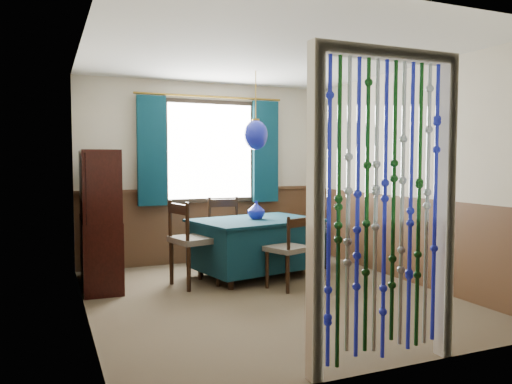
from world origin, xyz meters
name	(u,v)px	position (x,y,z in m)	size (l,w,h in m)	color
floor	(267,296)	(0.00, 0.00, 0.00)	(4.00, 4.00, 0.00)	brown
ceiling	(268,55)	(0.00, 0.00, 2.50)	(4.00, 4.00, 0.00)	silver
wall_back	(209,173)	(0.00, 2.00, 1.25)	(3.60, 3.60, 0.00)	#C1B69D
wall_front	(391,187)	(0.00, -2.00, 1.25)	(3.60, 3.60, 0.00)	#C1B69D
wall_left	(84,180)	(-1.80, 0.00, 1.25)	(4.00, 4.00, 0.00)	#C1B69D
wall_right	(407,175)	(1.80, 0.00, 1.25)	(4.00, 4.00, 0.00)	#C1B69D
wainscot_back	(210,226)	(0.00, 1.99, 0.50)	(3.60, 3.60, 0.00)	#492F1B
wainscot_front	(387,297)	(0.00, -1.99, 0.50)	(3.60, 3.60, 0.00)	#492F1B
wainscot_left	(88,263)	(-1.79, 0.00, 0.50)	(4.00, 4.00, 0.00)	#492F1B
wainscot_right	(405,239)	(1.79, 0.00, 0.50)	(4.00, 4.00, 0.00)	#492F1B
window	(210,151)	(0.00, 1.95, 1.55)	(1.32, 0.12, 1.42)	black
doorway	(385,216)	(0.00, -1.94, 1.05)	(1.16, 0.12, 2.18)	silver
dining_table	(256,243)	(0.24, 0.87, 0.41)	(1.65, 1.30, 0.71)	#0A2935
chair_near	(289,249)	(0.35, 0.19, 0.44)	(0.52, 0.51, 0.83)	black
chair_far	(226,230)	(0.08, 1.53, 0.49)	(0.50, 0.48, 0.93)	black
chair_left	(192,241)	(-0.61, 0.74, 0.52)	(0.56, 0.58, 0.98)	black
chair_right	(309,230)	(1.10, 1.10, 0.50)	(0.47, 0.49, 0.94)	black
sideboard	(99,238)	(-1.58, 1.17, 0.55)	(0.45, 1.19, 1.54)	black
pendant_lamp	(256,135)	(0.24, 0.87, 1.74)	(0.29, 0.29, 0.95)	olive
vase_table	(256,211)	(0.25, 0.89, 0.81)	(0.19, 0.19, 0.20)	#151C92
bowl_shelf	(107,193)	(-1.52, 0.87, 1.08)	(0.20, 0.20, 0.05)	beige
vase_sideboard	(101,207)	(-1.52, 1.45, 0.87)	(0.20, 0.20, 0.20)	beige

